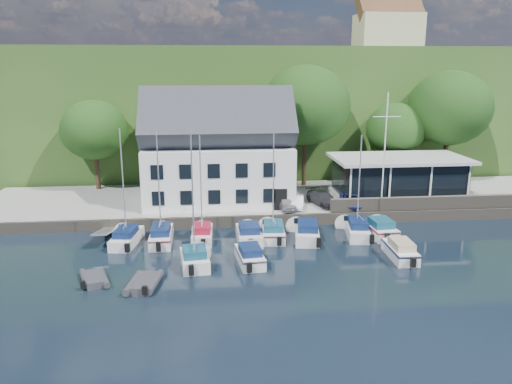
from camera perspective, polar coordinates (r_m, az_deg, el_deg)
The scene contains 34 objects.
ground at distance 35.09m, azimuth 8.21°, elevation -9.30°, with size 180.00×180.00×0.00m, color black.
quay at distance 51.13m, azimuth 3.57°, elevation -0.97°, with size 60.00×13.00×1.00m, color #969691.
quay_face at distance 44.99m, azimuth 4.90°, elevation -3.15°, with size 60.00×0.30×1.00m, color #5D554A.
hillside at distance 93.68m, azimuth -0.80°, elevation 10.69°, with size 160.00×75.00×16.00m, color #2D491B.
field_patch at distance 102.44m, azimuth 3.41°, elevation 15.54°, with size 50.00×30.00×0.30m, color #4F5A2D.
farmhouse at distance 88.64m, azimuth 14.84°, elevation 17.86°, with size 10.40×7.00×8.20m, color beige, non-canonical shape.
harbor_building at distance 48.43m, azimuth -4.37°, elevation 4.03°, with size 14.40×8.20×8.70m, color white, non-canonical shape.
club_pavilion at distance 52.03m, azimuth 15.94°, elevation 1.66°, with size 13.20×7.20×4.10m, color black, non-canonical shape.
seawall at distance 48.66m, azimuth 18.87°, elevation -1.19°, with size 18.00×0.50×1.20m, color #5D554A.
gangway at distance 43.33m, azimuth -16.66°, elevation -5.12°, with size 1.20×6.00×1.40m, color silver, non-canonical shape.
car_silver at distance 46.11m, azimuth 3.32°, elevation -1.29°, with size 1.35×3.36×1.14m, color #A8A8AC.
car_white at distance 46.75m, azimuth 4.72°, elevation -1.12°, with size 1.18×3.37×1.11m, color white.
car_dgrey at distance 47.94m, azimuth 7.66°, elevation -0.71°, with size 1.78×4.37×1.27m, color #2F3035.
car_blue at distance 47.86m, azimuth 10.79°, elevation -0.86°, with size 1.48×3.75×1.28m, color navy.
flagpole at distance 46.64m, azimuth 14.47°, elevation 4.43°, with size 2.55×0.20×10.64m, color white, non-canonical shape.
tree_0 at distance 55.52m, azimuth -17.90°, elevation 5.12°, with size 6.94×6.94×9.48m, color #143810, non-canonical shape.
tree_1 at distance 54.69m, azimuth -10.23°, elevation 5.08°, with size 6.43×6.43×8.79m, color #143810, non-canonical shape.
tree_2 at distance 53.28m, azimuth -1.07°, elevation 6.05°, with size 7.75×7.75×10.59m, color #143810, non-canonical shape.
tree_3 at distance 54.78m, azimuth 5.64°, elevation 7.51°, with size 9.55×9.55×13.05m, color #143810, non-canonical shape.
tree_4 at distance 58.30m, azimuth 15.57°, elevation 5.42°, with size 6.53×6.53×8.92m, color #143810, non-canonical shape.
tree_5 at distance 59.90m, azimuth 21.07°, elevation 6.92°, with size 9.12×9.12×12.46m, color #143810, non-canonical shape.
boat_r1_0 at distance 40.43m, azimuth -14.88°, elevation -0.06°, with size 1.85×6.27×8.53m, color silver, non-canonical shape.
boat_r1_1 at distance 40.05m, azimuth -11.03°, elevation 0.47°, with size 1.86×6.55×9.13m, color silver, non-canonical shape.
boat_r1_2 at distance 40.19m, azimuth -6.30°, elevation 0.18°, with size 1.77×5.64×8.42m, color silver, non-canonical shape.
boat_r1_3 at distance 40.69m, azimuth -0.81°, elevation -4.62°, with size 2.09×5.75×1.52m, color silver, non-canonical shape.
boat_r1_4 at distance 40.43m, azimuth 1.99°, elevation 0.58°, with size 2.01×6.04×8.74m, color silver, non-canonical shape.
boat_r1_5 at distance 41.41m, azimuth 5.83°, elevation -4.32°, with size 2.05×6.75×1.57m, color silver, non-canonical shape.
boat_r1_6 at distance 41.86m, azimuth 11.72°, elevation 1.10°, with size 1.85×6.90×9.22m, color silver, non-canonical shape.
boat_r1_7 at distance 43.24m, azimuth 13.97°, elevation -3.90°, with size 2.10×5.72×1.53m, color silver, non-canonical shape.
boat_r2_1 at distance 34.79m, azimuth -7.22°, elevation -1.57°, with size 2.06×5.05×9.03m, color silver, non-canonical shape.
boat_r2_2 at distance 36.38m, azimuth -0.71°, elevation -7.09°, with size 1.81×5.54×1.39m, color silver, non-canonical shape.
boat_r2_4 at distance 38.82m, azimuth 16.17°, elevation -6.24°, with size 1.76×5.84×1.43m, color silver, non-canonical shape.
dinghy_0 at distance 35.11m, azimuth -17.99°, elevation -9.29°, with size 1.71×2.86×0.67m, color #343439, non-canonical shape.
dinghy_1 at distance 33.53m, azimuth -12.72°, elevation -9.98°, with size 1.95×3.26×0.76m, color #343439, non-canonical shape.
Camera 1 is at (-8.12, -31.14, 14.00)m, focal length 35.00 mm.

